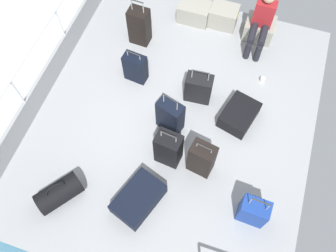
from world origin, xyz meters
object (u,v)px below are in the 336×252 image
Objects in this scene: suitcase_1 at (239,115)px; suitcase_7 at (139,26)px; passenger_seated at (262,21)px; suitcase_4 at (168,149)px; suitcase_5 at (170,116)px; paper_cup at (262,80)px; cargo_crate_0 at (194,12)px; suitcase_6 at (253,211)px; suitcase_0 at (199,88)px; suitcase_2 at (138,199)px; cargo_crate_1 at (224,16)px; suitcase_8 at (202,159)px; suitcase_3 at (135,68)px; cargo_crate_2 at (259,29)px; duffel_bag at (59,193)px.

suitcase_7 reaches higher than suitcase_1.
suitcase_4 is at bearing -106.59° from passenger_seated.
suitcase_5 reaches higher than paper_cup.
cargo_crate_0 is 0.81× the size of suitcase_6.
suitcase_0 is at bearing -32.68° from suitcase_7.
suitcase_0 reaches higher than paper_cup.
suitcase_2 reaches higher than suitcase_1.
suitcase_2 is at bearing -94.64° from cargo_crate_1.
suitcase_8 is (0.69, 0.78, 0.21)m from suitcase_2.
cargo_crate_1 is at bearing 159.58° from passenger_seated.
cargo_crate_1 is at bearing 56.41° from suitcase_3.
cargo_crate_1 is at bearing 87.90° from suitcase_4.
cargo_crate_2 is 3.72m from suitcase_2.
duffel_bag is 7.13× the size of paper_cup.
cargo_crate_2 is 1.76m from suitcase_0.
suitcase_2 is (-0.30, -3.67, -0.06)m from cargo_crate_1.
passenger_seated reaches higher than duffel_bag.
cargo_crate_0 is 0.54m from cargo_crate_1.
suitcase_4 is at bearing -59.37° from suitcase_7.
cargo_crate_1 is 1.57m from suitcase_7.
suitcase_0 is 1.57m from suitcase_7.
suitcase_7 reaches higher than suitcase_8.
suitcase_1 is 1.02× the size of duffel_bag.
paper_cup is at bearing -47.25° from cargo_crate_1.
duffel_bag is (-2.65, -0.58, -0.10)m from suitcase_6.
suitcase_7 is 9.36× the size of paper_cup.
suitcase_5 is (-0.93, -2.10, -0.22)m from passenger_seated.
cargo_crate_0 is 1.81m from paper_cup.
cargo_crate_0 is 3.62m from suitcase_2.
suitcase_0 reaches higher than cargo_crate_1.
passenger_seated is 0.98m from paper_cup.
duffel_bag is at bearing -119.18° from passenger_seated.
passenger_seated is at bearing 66.07° from suitcase_5.
suitcase_4 is at bearing -130.38° from suitcase_1.
suitcase_2 is at bearing -91.89° from suitcase_5.
suitcase_7 is at bearing 88.66° from duffel_bag.
suitcase_8 is (-0.35, -1.00, 0.21)m from suitcase_1.
cargo_crate_2 is 2.15m from suitcase_7.
suitcase_6 is (0.52, -1.48, 0.14)m from suitcase_1.
suitcase_4 reaches higher than suitcase_8.
suitcase_2 is at bearing -131.51° from suitcase_8.
suitcase_1 is 2.32m from suitcase_7.
suitcase_2 is 1.13m from duffel_bag.
cargo_crate_1 is 5.35× the size of paper_cup.
passenger_seated is 1.69m from suitcase_1.
paper_cup is at bearing 16.18° from suitcase_3.
passenger_seated is at bearing 74.03° from suitcase_2.
suitcase_5 is (-0.93, -2.28, 0.14)m from cargo_crate_2.
cargo_crate_1 is 0.51× the size of passenger_seated.
duffel_bag is at bearing -125.35° from suitcase_5.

